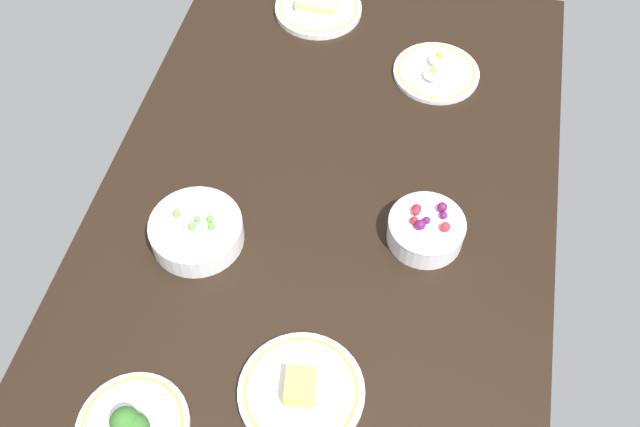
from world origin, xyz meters
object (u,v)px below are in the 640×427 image
(bowl_berries, at_px, (426,227))
(plate_eggs, at_px, (436,71))
(plate_broccoli, at_px, (131,426))
(bowl_peas, at_px, (197,231))
(plate_sandwich, at_px, (318,7))
(plate_cheese, at_px, (301,391))

(bowl_berries, relative_size, plate_eggs, 0.75)
(plate_broccoli, distance_m, bowl_peas, 0.39)
(plate_sandwich, distance_m, plate_broccoli, 1.11)
(plate_eggs, height_order, bowl_peas, bowl_peas)
(plate_eggs, xyz_separation_m, bowl_peas, (-0.56, 0.40, 0.02))
(plate_sandwich, height_order, plate_broccoli, plate_broccoli)
(bowl_berries, distance_m, plate_eggs, 0.46)
(plate_broccoli, relative_size, plate_eggs, 0.94)
(plate_eggs, distance_m, plate_cheese, 0.83)
(bowl_berries, relative_size, plate_cheese, 0.69)
(plate_sandwich, xyz_separation_m, bowl_peas, (-0.72, 0.08, 0.02))
(bowl_berries, bearing_deg, bowl_peas, 103.18)
(bowl_berries, distance_m, plate_cheese, 0.40)
(plate_sandwich, relative_size, plate_cheese, 1.01)
(plate_eggs, bearing_deg, bowl_peas, 144.63)
(plate_eggs, relative_size, bowl_peas, 1.10)
(plate_broccoli, distance_m, plate_eggs, 1.02)
(plate_sandwich, xyz_separation_m, plate_eggs, (-0.16, -0.32, -0.00))
(bowl_berries, xyz_separation_m, plate_cheese, (-0.36, 0.16, -0.02))
(plate_eggs, xyz_separation_m, plate_cheese, (-0.82, 0.13, 0.00))
(plate_eggs, bearing_deg, plate_sandwich, 62.90)
(plate_broccoli, relative_size, plate_cheese, 0.87)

